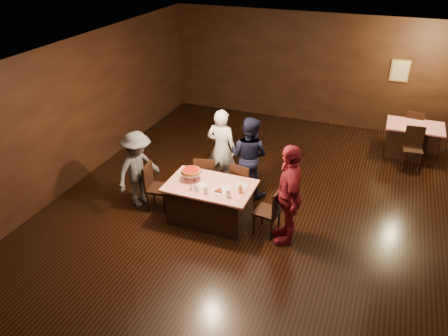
{
  "coord_description": "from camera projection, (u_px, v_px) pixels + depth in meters",
  "views": [
    {
      "loc": [
        1.96,
        -6.81,
        4.89
      ],
      "look_at": [
        -0.58,
        -0.23,
        1.0
      ],
      "focal_mm": 35.0,
      "sensor_mm": 36.0,
      "label": 1
    }
  ],
  "objects": [
    {
      "name": "diner_navy_hoodie",
      "position": [
        249.0,
        156.0,
        8.81
      ],
      "size": [
        0.91,
        0.77,
        1.69
      ],
      "primitive_type": "imported",
      "rotation": [
        0.0,
        0.0,
        2.97
      ],
      "color": "black",
      "rests_on": "ground"
    },
    {
      "name": "chair_back_far",
      "position": [
        413.0,
        127.0,
        11.0
      ],
      "size": [
        0.46,
        0.46,
        0.95
      ],
      "primitive_type": "cube",
      "rotation": [
        0.0,
        0.0,
        3.03
      ],
      "color": "black",
      "rests_on": "ground"
    },
    {
      "name": "napkin_center",
      "position": [
        225.0,
        188.0,
        7.87
      ],
      "size": [
        0.19,
        0.19,
        0.01
      ],
      "primitive_type": "cube",
      "rotation": [
        0.0,
        0.0,
        0.21
      ],
      "color": "white",
      "rests_on": "main_table"
    },
    {
      "name": "chair_end_left",
      "position": [
        158.0,
        187.0,
        8.46
      ],
      "size": [
        0.48,
        0.48,
        0.95
      ],
      "primitive_type": "cube",
      "rotation": [
        0.0,
        0.0,
        1.72
      ],
      "color": "black",
      "rests_on": "ground"
    },
    {
      "name": "diner_white_jacket",
      "position": [
        221.0,
        149.0,
        9.04
      ],
      "size": [
        0.64,
        0.43,
        1.74
      ],
      "primitive_type": "imported",
      "rotation": [
        0.0,
        0.0,
        3.12
      ],
      "color": "white",
      "rests_on": "ground"
    },
    {
      "name": "glass_amber",
      "position": [
        240.0,
        189.0,
        7.71
      ],
      "size": [
        0.08,
        0.08,
        0.14
      ],
      "primitive_type": "cylinder",
      "color": "#BF7F26",
      "rests_on": "main_table"
    },
    {
      "name": "room",
      "position": [
        261.0,
        110.0,
        7.52
      ],
      "size": [
        10.0,
        10.04,
        3.02
      ],
      "color": "black",
      "rests_on": "ground"
    },
    {
      "name": "back_table",
      "position": [
        412.0,
        140.0,
        10.56
      ],
      "size": [
        1.3,
        0.9,
        0.77
      ],
      "primitive_type": "cube",
      "color": "red",
      "rests_on": "ground"
    },
    {
      "name": "chair_end_right",
      "position": [
        267.0,
        211.0,
        7.76
      ],
      "size": [
        0.48,
        0.48,
        0.95
      ],
      "primitive_type": "cube",
      "rotation": [
        0.0,
        0.0,
        -1.72
      ],
      "color": "black",
      "rests_on": "ground"
    },
    {
      "name": "glass_front_left",
      "position": [
        206.0,
        190.0,
        7.67
      ],
      "size": [
        0.08,
        0.08,
        0.14
      ],
      "primitive_type": "cylinder",
      "color": "silver",
      "rests_on": "main_table"
    },
    {
      "name": "pizza_stand",
      "position": [
        191.0,
        171.0,
        8.05
      ],
      "size": [
        0.38,
        0.38,
        0.22
      ],
      "color": "black",
      "rests_on": "main_table"
    },
    {
      "name": "chair_back_near",
      "position": [
        413.0,
        149.0,
        9.94
      ],
      "size": [
        0.45,
        0.45,
        0.95
      ],
      "primitive_type": "cube",
      "rotation": [
        0.0,
        0.0,
        0.07
      ],
      "color": "black",
      "rests_on": "ground"
    },
    {
      "name": "main_table",
      "position": [
        210.0,
        203.0,
        8.16
      ],
      "size": [
        1.6,
        1.0,
        0.77
      ],
      "primitive_type": "cube",
      "color": "red",
      "rests_on": "ground"
    },
    {
      "name": "diner_grey_knit",
      "position": [
        138.0,
        169.0,
        8.46
      ],
      "size": [
        0.85,
        1.13,
        1.56
      ],
      "primitive_type": "imported",
      "rotation": [
        0.0,
        0.0,
        1.28
      ],
      "color": "#4D4E51",
      "rests_on": "ground"
    },
    {
      "name": "glass_front_right",
      "position": [
        228.0,
        193.0,
        7.59
      ],
      "size": [
        0.08,
        0.08,
        0.14
      ],
      "primitive_type": "cylinder",
      "color": "silver",
      "rests_on": "main_table"
    },
    {
      "name": "chair_far_right",
      "position": [
        244.0,
        183.0,
        8.6
      ],
      "size": [
        0.49,
        0.49,
        0.95
      ],
      "primitive_type": "cube",
      "rotation": [
        0.0,
        0.0,
        2.96
      ],
      "color": "black",
      "rests_on": "ground"
    },
    {
      "name": "condiments",
      "position": [
        195.0,
        188.0,
        7.77
      ],
      "size": [
        0.17,
        0.1,
        0.09
      ],
      "color": "silver",
      "rests_on": "main_table"
    },
    {
      "name": "chair_far_left",
      "position": [
        206.0,
        176.0,
        8.85
      ],
      "size": [
        0.49,
        0.49,
        0.95
      ],
      "primitive_type": "cube",
      "rotation": [
        0.0,
        0.0,
        3.34
      ],
      "color": "black",
      "rests_on": "ground"
    },
    {
      "name": "plate_with_slice",
      "position": [
        219.0,
        191.0,
        7.73
      ],
      "size": [
        0.25,
        0.25,
        0.06
      ],
      "color": "white",
      "rests_on": "main_table"
    },
    {
      "name": "diner_red_shirt",
      "position": [
        289.0,
        194.0,
        7.39
      ],
      "size": [
        0.83,
        1.18,
        1.86
      ],
      "primitive_type": "imported",
      "rotation": [
        0.0,
        0.0,
        -1.19
      ],
      "color": "maroon",
      "rests_on": "ground"
    },
    {
      "name": "plate_empty",
      "position": [
        241.0,
        186.0,
        7.91
      ],
      "size": [
        0.25,
        0.25,
        0.01
      ],
      "primitive_type": "cylinder",
      "color": "white",
      "rests_on": "main_table"
    },
    {
      "name": "napkin_left",
      "position": [
        201.0,
        185.0,
        7.97
      ],
      "size": [
        0.21,
        0.21,
        0.01
      ],
      "primitive_type": "cube",
      "rotation": [
        0.0,
        0.0,
        -0.35
      ],
      "color": "white",
      "rests_on": "main_table"
    }
  ]
}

